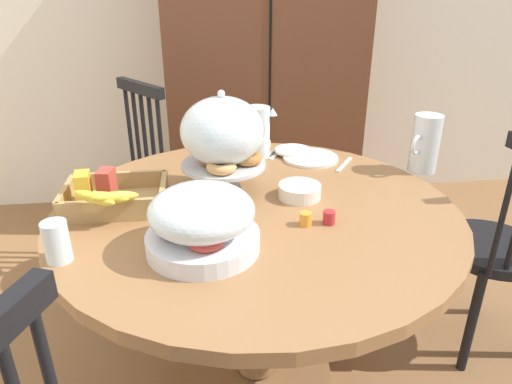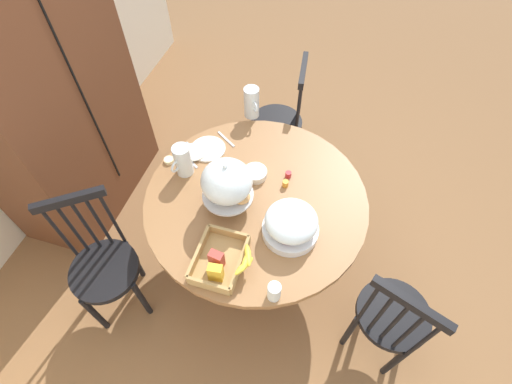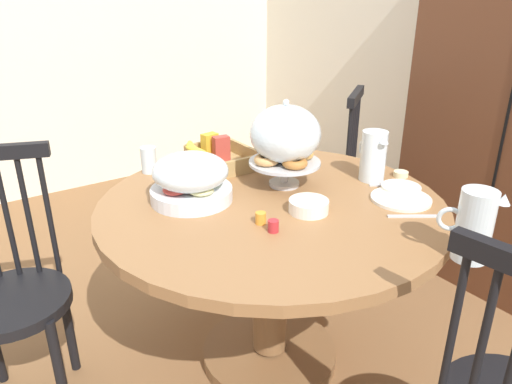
{
  "view_description": "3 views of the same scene",
  "coord_description": "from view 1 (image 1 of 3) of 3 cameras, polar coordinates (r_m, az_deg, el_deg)",
  "views": [
    {
      "loc": [
        -0.15,
        -1.22,
        1.39
      ],
      "look_at": [
        0.01,
        0.08,
        0.79
      ],
      "focal_mm": 32.36,
      "sensor_mm": 36.0,
      "label": 1
    },
    {
      "loc": [
        -1.2,
        -0.28,
        2.48
      ],
      "look_at": [
        0.01,
        0.08,
        0.79
      ],
      "focal_mm": 26.41,
      "sensor_mm": 36.0,
      "label": 2
    },
    {
      "loc": [
        1.32,
        -0.9,
        1.47
      ],
      "look_at": [
        -0.09,
        0.08,
        0.74
      ],
      "focal_mm": 34.08,
      "sensor_mm": 36.0,
      "label": 3
    }
  ],
  "objects": [
    {
      "name": "dinner_fork",
      "position": [
        1.93,
        2.02,
        4.95
      ],
      "size": [
        0.11,
        0.15,
        0.01
      ],
      "primitive_type": "cube",
      "rotation": [
        0.0,
        0.0,
        7.26
      ],
      "color": "silver",
      "rests_on": "dining_table"
    },
    {
      "name": "cereal_bowl",
      "position": [
        1.52,
        5.41,
        0.12
      ],
      "size": [
        0.14,
        0.14,
        0.04
      ],
      "primitive_type": "cylinder",
      "color": "white",
      "rests_on": "dining_table"
    },
    {
      "name": "orange_juice_pitcher",
      "position": [
        1.86,
        0.13,
        7.16
      ],
      "size": [
        0.18,
        0.1,
        0.2
      ],
      "color": "silver",
      "rests_on": "dining_table"
    },
    {
      "name": "dining_table",
      "position": [
        1.56,
        0.0,
        -8.31
      ],
      "size": [
        1.28,
        1.28,
        0.74
      ],
      "color": "olive",
      "rests_on": "ground_plane"
    },
    {
      "name": "soup_spoon",
      "position": [
        1.82,
        10.87,
        3.37
      ],
      "size": [
        0.11,
        0.15,
        0.01
      ],
      "primitive_type": "cube",
      "rotation": [
        0.0,
        0.0,
        7.26
      ],
      "color": "silver",
      "rests_on": "dining_table"
    },
    {
      "name": "butter_dish",
      "position": [
        2.01,
        0.98,
        6.07
      ],
      "size": [
        0.06,
        0.06,
        0.02
      ],
      "primitive_type": "cylinder",
      "color": "beige",
      "rests_on": "dining_table"
    },
    {
      "name": "wooden_armoire",
      "position": [
        2.77,
        0.84,
        16.17
      ],
      "size": [
        1.18,
        0.6,
        1.96
      ],
      "color": "brown",
      "rests_on": "ground_plane"
    },
    {
      "name": "china_plate_small",
      "position": [
        1.91,
        4.61,
        5.17
      ],
      "size": [
        0.15,
        0.15,
        0.01
      ],
      "primitive_type": "cylinder",
      "color": "white",
      "rests_on": "china_plate_large"
    },
    {
      "name": "windsor_chair_by_cabinet",
      "position": [
        2.0,
        27.46,
        -6.4
      ],
      "size": [
        0.4,
        0.4,
        0.97
      ],
      "color": "black",
      "rests_on": "ground_plane"
    },
    {
      "name": "milk_pitcher",
      "position": [
        1.82,
        20.15,
        5.37
      ],
      "size": [
        0.16,
        0.13,
        0.21
      ],
      "color": "silver",
      "rests_on": "dining_table"
    },
    {
      "name": "table_knife",
      "position": [
        1.91,
        2.84,
        4.81
      ],
      "size": [
        0.11,
        0.15,
        0.01
      ],
      "primitive_type": "cube",
      "rotation": [
        0.0,
        0.0,
        7.26
      ],
      "color": "silver",
      "rests_on": "dining_table"
    },
    {
      "name": "fruit_platter_covered",
      "position": [
        1.2,
        -6.68,
        -3.59
      ],
      "size": [
        0.3,
        0.3,
        0.18
      ],
      "color": "silver",
      "rests_on": "dining_table"
    },
    {
      "name": "jam_jar_apricot",
      "position": [
        1.35,
        6.15,
        -3.32
      ],
      "size": [
        0.04,
        0.04,
        0.04
      ],
      "primitive_type": "cylinder",
      "color": "orange",
      "rests_on": "dining_table"
    },
    {
      "name": "drinking_glass",
      "position": [
        1.26,
        -23.42,
        -5.67
      ],
      "size": [
        0.06,
        0.06,
        0.11
      ],
      "primitive_type": "cylinder",
      "color": "silver",
      "rests_on": "dining_table"
    },
    {
      "name": "windsor_chair_facing_door",
      "position": [
        2.3,
        -15.82,
        -0.42
      ],
      "size": [
        0.46,
        0.46,
        0.97
      ],
      "color": "black",
      "rests_on": "ground_plane"
    },
    {
      "name": "pastry_stand_with_dome",
      "position": [
        1.5,
        -4.13,
        7.0
      ],
      "size": [
        0.28,
        0.28,
        0.34
      ],
      "color": "silver",
      "rests_on": "dining_table"
    },
    {
      "name": "china_plate_large",
      "position": [
        1.86,
        6.76,
        4.2
      ],
      "size": [
        0.22,
        0.22,
        0.01
      ],
      "primitive_type": "cylinder",
      "color": "white",
      "rests_on": "dining_table"
    },
    {
      "name": "jam_jar_strawberry",
      "position": [
        1.37,
        9.02,
        -3.13
      ],
      "size": [
        0.04,
        0.04,
        0.04
      ],
      "primitive_type": "cylinder",
      "color": "#B7282D",
      "rests_on": "dining_table"
    },
    {
      "name": "cereal_basket",
      "position": [
        1.5,
        -17.58,
        -0.5
      ],
      "size": [
        0.32,
        0.3,
        0.12
      ],
      "color": "tan",
      "rests_on": "dining_table"
    }
  ]
}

